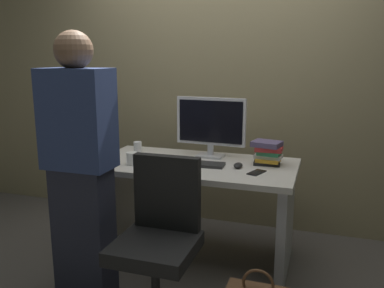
# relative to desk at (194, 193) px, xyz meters

# --- Properties ---
(ground_plane) EXTENTS (9.00, 9.00, 0.00)m
(ground_plane) POSITION_rel_desk_xyz_m (0.00, 0.00, -0.51)
(ground_plane) COLOR #4C4742
(wall_back) EXTENTS (6.40, 0.10, 3.00)m
(wall_back) POSITION_rel_desk_xyz_m (0.00, 0.78, 0.99)
(wall_back) COLOR #8C7F5B
(wall_back) RESTS_ON ground
(desk) EXTENTS (1.46, 0.76, 0.74)m
(desk) POSITION_rel_desk_xyz_m (0.00, 0.00, 0.00)
(desk) COLOR beige
(desk) RESTS_ON ground
(office_chair) EXTENTS (0.52, 0.52, 0.94)m
(office_chair) POSITION_rel_desk_xyz_m (0.04, -0.76, -0.08)
(office_chair) COLOR black
(office_chair) RESTS_ON ground
(person_at_desk) EXTENTS (0.40, 0.24, 1.64)m
(person_at_desk) POSITION_rel_desk_xyz_m (-0.48, -0.71, 0.33)
(person_at_desk) COLOR #262838
(person_at_desk) RESTS_ON ground
(monitor) EXTENTS (0.54, 0.15, 0.46)m
(monitor) POSITION_rel_desk_xyz_m (0.06, 0.21, 0.48)
(monitor) COLOR silver
(monitor) RESTS_ON desk
(keyboard) EXTENTS (0.44, 0.15, 0.02)m
(keyboard) POSITION_rel_desk_xyz_m (0.02, -0.06, 0.24)
(keyboard) COLOR #262626
(keyboard) RESTS_ON desk
(mouse) EXTENTS (0.06, 0.10, 0.03)m
(mouse) POSITION_rel_desk_xyz_m (0.33, -0.03, 0.24)
(mouse) COLOR black
(mouse) RESTS_ON desk
(cup_near_keyboard) EXTENTS (0.08, 0.08, 0.09)m
(cup_near_keyboard) POSITION_rel_desk_xyz_m (-0.41, -0.18, 0.27)
(cup_near_keyboard) COLOR white
(cup_near_keyboard) RESTS_ON desk
(cup_by_monitor) EXTENTS (0.06, 0.06, 0.09)m
(cup_by_monitor) POSITION_rel_desk_xyz_m (-0.53, 0.17, 0.27)
(cup_by_monitor) COLOR silver
(cup_by_monitor) RESTS_ON desk
(book_stack) EXTENTS (0.22, 0.19, 0.17)m
(book_stack) POSITION_rel_desk_xyz_m (0.51, 0.12, 0.32)
(book_stack) COLOR black
(book_stack) RESTS_ON desk
(cell_phone) EXTENTS (0.11, 0.16, 0.01)m
(cell_phone) POSITION_rel_desk_xyz_m (0.47, -0.12, 0.23)
(cell_phone) COLOR black
(cell_phone) RESTS_ON desk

